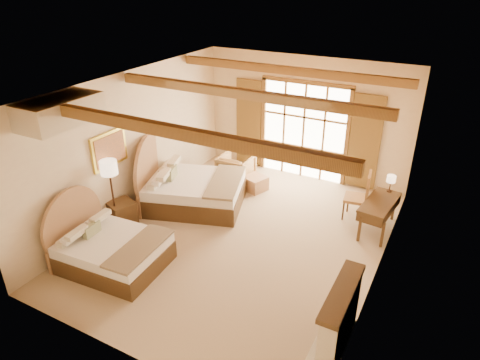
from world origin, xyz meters
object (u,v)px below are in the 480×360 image
Objects in this scene: bed_far at (188,187)px; desk at (378,215)px; nightstand at (122,215)px; armchair at (236,169)px; bed_near at (107,246)px.

bed_far is 4.34m from desk.
desk is at bearing 47.25° from nightstand.
bed_far is at bearing 86.95° from nightstand.
armchair is at bearing 90.22° from nightstand.
armchair reaches higher than nightstand.
armchair is (1.13, 3.09, 0.08)m from nightstand.
armchair is 0.62× the size of desk.
bed_near is 0.73× the size of bed_far.
bed_near reaches higher than armchair.
nightstand is at bearing 69.21° from armchair.
bed_near is at bearing 82.52° from armchair.
bed_far reaches higher than nightstand.
bed_near is 5.60m from desk.
desk is (4.91, 2.49, 0.07)m from nightstand.
nightstand is (-0.67, -1.55, -0.14)m from bed_far.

